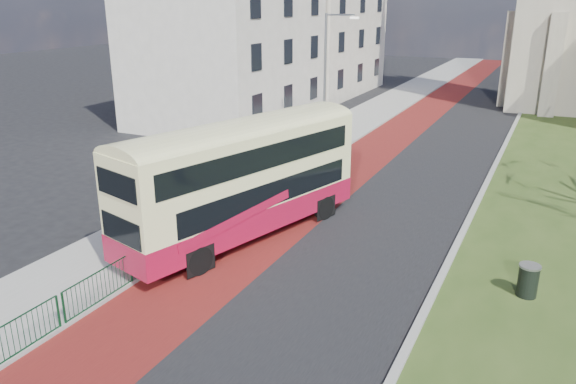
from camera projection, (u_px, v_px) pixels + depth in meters
The scene contains 12 objects.
ground at pixel (244, 275), 19.06m from camera, with size 160.00×160.00×0.00m, color black.
road_carriageway at pixel (423, 148), 35.47m from camera, with size 9.00×120.00×0.01m, color black.
bus_lane at pixel (382, 143), 36.58m from camera, with size 3.40×120.00×0.01m, color #591414.
pavement_west at pixel (328, 137), 38.13m from camera, with size 4.00×120.00×0.12m, color gray.
kerb_west at pixel (356, 140), 37.31m from camera, with size 0.25×120.00×0.13m, color #999993.
kerb_east at pixel (504, 148), 35.26m from camera, with size 0.25×80.00×0.13m, color #999993.
pedestrian_railing at pixel (231, 209), 23.50m from camera, with size 0.07×24.00×1.12m.
street_block_near at pixel (227, 34), 41.46m from camera, with size 10.30×14.30×13.00m.
street_block_far at pixel (313, 33), 55.33m from camera, with size 10.30×16.30×11.50m.
streetlamp at pixel (327, 73), 34.69m from camera, with size 2.13×0.18×8.00m.
bus at pixel (243, 175), 21.27m from camera, with size 5.31×10.95×4.47m.
litter_bin at pixel (528, 280), 17.46m from camera, with size 0.72×0.72×1.06m.
Camera 1 is at (8.81, -14.76, 8.83)m, focal length 35.00 mm.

